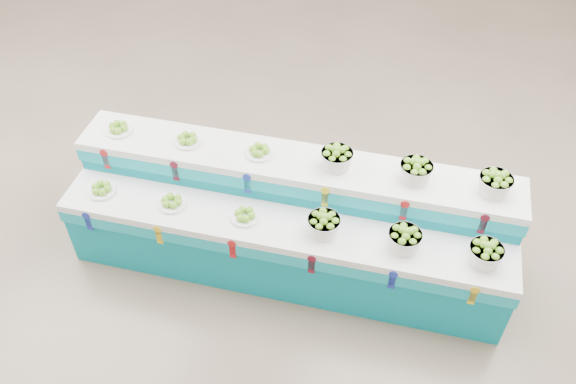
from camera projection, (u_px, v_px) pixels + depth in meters
The scene contains 14 objects.
ground at pixel (221, 201), 6.11m from camera, with size 10.00×10.00×0.00m, color #705D4C.
display_stand at pixel (288, 222), 5.22m from camera, with size 3.82×0.98×1.02m, color #068395, non-canonical shape.
plate_lower_left at pixel (101, 188), 5.15m from camera, with size 0.24×0.24×0.09m, color white.
plate_lower_mid at pixel (172, 201), 5.04m from camera, with size 0.24×0.24×0.09m, color white.
plate_lower_right at pixel (245, 215), 4.93m from camera, with size 0.24×0.24×0.09m, color white.
basket_lower_left at pixel (324, 224), 4.78m from camera, with size 0.27×0.27×0.20m, color silver, non-canonical shape.
basket_lower_mid at pixel (405, 239), 4.67m from camera, with size 0.27×0.27×0.20m, color silver, non-canonical shape.
basket_lower_right at pixel (486, 253), 4.56m from camera, with size 0.27×0.27×0.20m, color silver, non-canonical shape.
plate_upper_left at pixel (118, 127), 5.26m from camera, with size 0.24×0.24×0.09m, color white.
plate_upper_mid at pixel (187, 139), 5.15m from camera, with size 0.24×0.24×0.09m, color white.
plate_upper_right at pixel (259, 150), 5.04m from camera, with size 0.24×0.24×0.09m, color white.
basket_upper_left at pixel (337, 158), 4.89m from camera, with size 0.27×0.27×0.20m, color silver, non-canonical shape.
basket_upper_mid at pixel (416, 171), 4.79m from camera, with size 0.27×0.27×0.20m, color silver, non-canonical shape.
basket_upper_right at pixel (495, 183), 4.68m from camera, with size 0.27×0.27×0.20m, color silver, non-canonical shape.
Camera 1 is at (1.22, -4.17, 4.35)m, focal length 37.52 mm.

